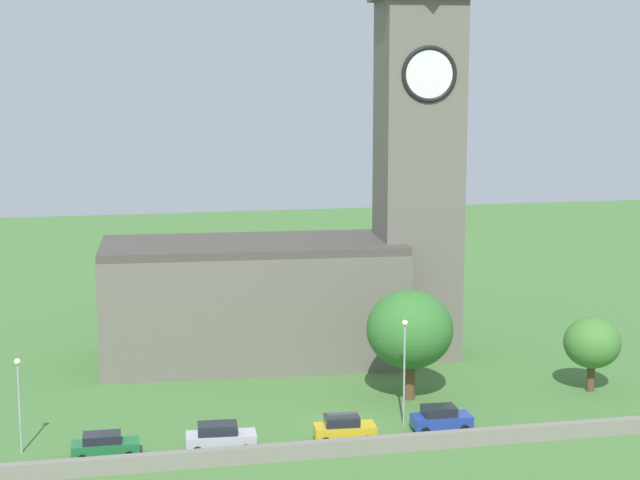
{
  "coord_description": "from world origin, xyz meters",
  "views": [
    {
      "loc": [
        -16.48,
        -70.35,
        25.55
      ],
      "look_at": [
        -0.17,
        6.73,
        12.52
      ],
      "focal_mm": 58.5,
      "sensor_mm": 36.0,
      "label": 1
    }
  ],
  "objects": [
    {
      "name": "church",
      "position": [
        1.37,
        18.12,
        9.75
      ],
      "size": [
        32.33,
        13.36,
        35.55
      ],
      "color": "#666056",
      "rests_on": "ground"
    },
    {
      "name": "car_blue",
      "position": [
        6.64,
        -2.66,
        0.92
      ],
      "size": [
        4.25,
        2.22,
        1.83
      ],
      "color": "#233D9E",
      "rests_on": "ground"
    },
    {
      "name": "car_silver",
      "position": [
        -9.18,
        -3.3,
        0.97
      ],
      "size": [
        4.84,
        2.38,
        1.92
      ],
      "color": "silver",
      "rests_on": "ground"
    },
    {
      "name": "streetlamp_west_mid",
      "position": [
        4.37,
        -1.04,
        5.16
      ],
      "size": [
        0.44,
        0.44,
        7.86
      ],
      "color": "#9EA0A5",
      "rests_on": "ground"
    },
    {
      "name": "quay_barrier",
      "position": [
        0.0,
        -5.86,
        0.56
      ],
      "size": [
        56.51,
        0.7,
        1.11
      ],
      "primitive_type": "cube",
      "color": "gray",
      "rests_on": "ground"
    },
    {
      "name": "car_green",
      "position": [
        -16.83,
        -2.84,
        0.83
      ],
      "size": [
        4.47,
        2.09,
        1.63
      ],
      "color": "#1E6B38",
      "rests_on": "ground"
    },
    {
      "name": "streetlamp_west_end",
      "position": [
        -22.31,
        -0.92,
        4.42
      ],
      "size": [
        0.44,
        0.44,
        6.56
      ],
      "color": "#9EA0A5",
      "rests_on": "ground"
    },
    {
      "name": "tree_riverside_east",
      "position": [
        6.53,
        4.86,
        5.54
      ],
      "size": [
        6.74,
        6.74,
        8.61
      ],
      "color": "brown",
      "rests_on": "ground"
    },
    {
      "name": "car_yellow",
      "position": [
        -0.59,
        -3.27,
        0.94
      ],
      "size": [
        4.35,
        2.33,
        1.86
      ],
      "color": "gold",
      "rests_on": "ground"
    },
    {
      "name": "ground_plane",
      "position": [
        0.0,
        15.0,
        0.0
      ],
      "size": [
        200.0,
        200.0,
        0.0
      ],
      "primitive_type": "plane",
      "color": "#477538"
    },
    {
      "name": "tree_churchyard",
      "position": [
        21.32,
        3.72,
        3.96
      ],
      "size": [
        4.52,
        4.52,
        6.03
      ],
      "color": "brown",
      "rests_on": "ground"
    }
  ]
}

